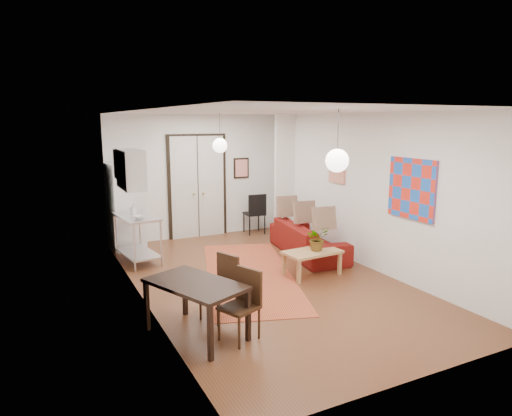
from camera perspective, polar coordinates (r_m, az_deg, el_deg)
name	(u,v)px	position (r m, az deg, el deg)	size (l,w,h in m)	color
floor	(264,280)	(8.10, 1.06, -9.01)	(7.00, 7.00, 0.00)	brown
ceiling	(265,111)	(7.62, 1.14, 11.98)	(4.20, 7.00, 0.02)	silver
wall_back	(197,176)	(10.92, -7.41, 3.93)	(4.20, 0.02, 2.90)	silver
wall_front	(423,251)	(4.96, 20.13, -5.02)	(4.20, 0.02, 2.90)	silver
wall_left	(140,209)	(7.02, -14.29, -0.15)	(0.02, 7.00, 2.90)	silver
wall_right	(363,190)	(8.88, 13.23, 2.15)	(0.02, 7.00, 2.90)	silver
double_doors	(198,187)	(10.91, -7.30, 2.60)	(1.44, 0.06, 2.50)	silver
stub_partition	(284,177)	(10.82, 3.58, 3.94)	(0.50, 0.10, 2.90)	silver
wall_cabinet	(131,169)	(8.45, -15.41, 4.69)	(0.35, 1.00, 0.70)	silver
painting_popart	(412,189)	(7.92, 18.89, 2.28)	(0.05, 1.00, 1.00)	red
painting_abstract	(337,168)	(9.44, 10.11, 4.92)	(0.05, 0.50, 0.60)	beige
poster_back	(241,168)	(11.30, -1.84, 5.01)	(0.40, 0.03, 0.50)	red
print_left	(117,164)	(8.91, -17.00, 5.23)	(0.03, 0.44, 0.54)	#91603C
pendant_back	(220,145)	(9.45, -4.53, 7.80)	(0.30, 0.30, 0.80)	white
pendant_front	(337,161)	(5.93, 10.10, 5.86)	(0.30, 0.30, 0.80)	white
kilim_rug	(249,274)	(8.40, -0.88, -8.23)	(1.50, 3.99, 0.01)	#C04B30
sofa	(308,239)	(9.57, 6.50, -3.87)	(0.88, 2.25, 0.66)	maroon
coffee_table	(312,254)	(8.28, 7.03, -5.75)	(1.07, 0.65, 0.46)	tan
potted_plant	(317,238)	(8.26, 7.66, -3.77)	(0.35, 0.40, 0.44)	#32672E
kitchen_counter	(137,232)	(9.26, -14.67, -2.91)	(0.77, 1.29, 0.93)	silver
bowl	(139,217)	(8.89, -14.38, -1.12)	(0.22, 0.22, 0.05)	beige
soap_bottle	(133,209)	(9.41, -15.10, -0.08)	(0.09, 0.09, 0.19)	teal
fridge	(125,206)	(10.22, -16.00, 0.19)	(0.66, 0.66, 1.86)	silver
dining_table	(196,288)	(5.97, -7.56, -9.91)	(1.20, 1.50, 0.72)	black
dining_chair_near	(216,282)	(6.54, -5.02, -9.15)	(0.56, 0.67, 0.90)	#351F10
dining_chair_far	(236,299)	(5.94, -2.51, -11.25)	(0.56, 0.67, 0.90)	#351F10
black_side_chair	(252,209)	(11.33, -0.44, -0.14)	(0.49, 0.49, 1.00)	black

